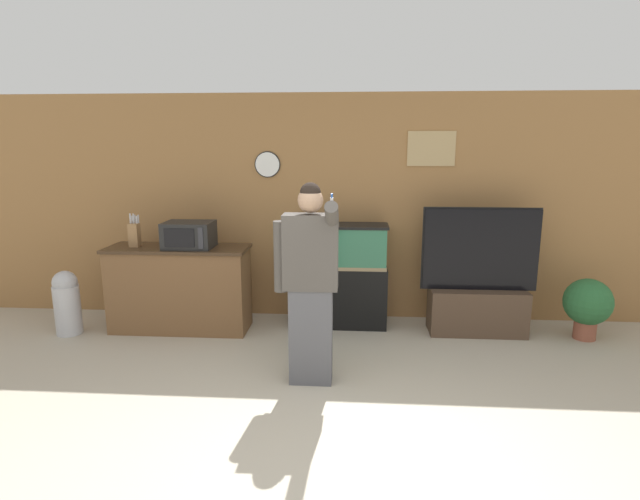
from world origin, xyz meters
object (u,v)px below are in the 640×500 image
Objects in this scene: aquarium_on_stand at (339,275)px; person_standing at (310,282)px; tv_on_stand at (478,297)px; counter_island at (180,288)px; knife_block at (134,234)px; trash_bin at (67,302)px; microwave at (189,235)px; potted_plant at (588,304)px.

person_standing reaches higher than aquarium_on_stand.
person_standing is at bearing -143.30° from tv_on_stand.
counter_island is 1.98m from person_standing.
counter_island is at bearing -177.95° from tv_on_stand.
knife_block reaches higher than counter_island.
knife_block is at bearing 16.00° from trash_bin.
microwave is 0.61m from knife_block.
microwave is 0.79× the size of potted_plant.
tv_on_stand is (3.73, 0.13, -0.67)m from knife_block.
potted_plant is at bearing 0.59° from microwave.
person_standing is at bearing -36.95° from counter_island.
person_standing is at bearing -98.24° from aquarium_on_stand.
person_standing is at bearing -19.04° from trash_bin.
microwave reaches higher than potted_plant.
microwave is 4.29m from potted_plant.
trash_bin is at bearing -175.65° from tv_on_stand.
microwave is 3.19m from tv_on_stand.
knife_block is (-0.46, -0.02, 0.60)m from counter_island.
aquarium_on_stand reaches higher than trash_bin.
aquarium_on_stand is 1.65× the size of trash_bin.
microwave is at bearing 141.01° from person_standing.
aquarium_on_stand is at bearing 10.22° from microwave.
aquarium_on_stand is (1.75, 0.26, 0.11)m from counter_island.
microwave reaches higher than aquarium_on_stand.
potted_plant is (4.84, 0.03, -0.69)m from knife_block.
potted_plant is at bearing 0.19° from counter_island.
knife_block is 0.55× the size of potted_plant.
aquarium_on_stand is at bearing 9.32° from trash_bin.
potted_plant is at bearing 2.43° from trash_bin.
knife_block is at bearing 150.27° from person_standing.
person_standing is at bearing -38.99° from microwave.
trash_bin is (-4.44, -0.34, -0.04)m from tv_on_stand.
knife_block is 0.31× the size of aquarium_on_stand.
microwave is 1.81m from person_standing.
potted_plant is at bearing -5.35° from aquarium_on_stand.
tv_on_stand is 2.11× the size of potted_plant.
person_standing reaches higher than tv_on_stand.
microwave is 1.71m from aquarium_on_stand.
trash_bin is at bearing -170.68° from aquarium_on_stand.
counter_island reaches higher than trash_bin.
trash_bin is (-2.73, 0.94, -0.54)m from person_standing.
potted_plant is (4.38, 0.01, -0.09)m from counter_island.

